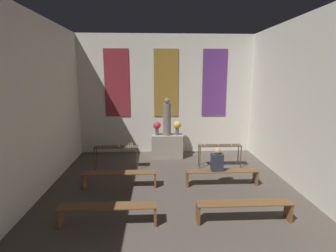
{
  "coord_description": "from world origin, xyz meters",
  "views": [
    {
      "loc": [
        -0.47,
        -1.82,
        3.39
      ],
      "look_at": [
        0.0,
        7.78,
        1.49
      ],
      "focal_mm": 28.0,
      "sensor_mm": 36.0,
      "label": 1
    }
  ],
  "objects": [
    {
      "name": "altar",
      "position": [
        0.0,
        8.58,
        0.48
      ],
      "size": [
        1.27,
        0.57,
        0.96
      ],
      "color": "gray",
      "rests_on": "ground_plane"
    },
    {
      "name": "wall_left",
      "position": [
        -3.77,
        4.73,
        2.53
      ],
      "size": [
        0.12,
        9.7,
        5.05
      ],
      "color": "silver",
      "rests_on": "ground_plane"
    },
    {
      "name": "candle_rack_right",
      "position": [
        1.89,
        7.39,
        0.71
      ],
      "size": [
        1.57,
        0.37,
        1.03
      ],
      "color": "#473823",
      "rests_on": "ground_plane"
    },
    {
      "name": "statue",
      "position": [
        0.0,
        8.58,
        1.67
      ],
      "size": [
        0.32,
        0.32,
        1.51
      ],
      "color": "slate",
      "rests_on": "altar"
    },
    {
      "name": "candle_rack_left",
      "position": [
        -1.89,
        7.39,
        0.71
      ],
      "size": [
        1.57,
        0.37,
        1.02
      ],
      "color": "#473823",
      "rests_on": "ground_plane"
    },
    {
      "name": "flower_vase_left",
      "position": [
        -0.41,
        8.58,
        1.34
      ],
      "size": [
        0.31,
        0.31,
        0.57
      ],
      "color": "#4C5666",
      "rests_on": "altar"
    },
    {
      "name": "pew_back_left",
      "position": [
        -1.57,
        5.76,
        0.35
      ],
      "size": [
        2.21,
        0.36,
        0.48
      ],
      "color": "brown",
      "rests_on": "ground_plane"
    },
    {
      "name": "pew_second_right",
      "position": [
        1.57,
        3.7,
        0.35
      ],
      "size": [
        2.21,
        0.36,
        0.48
      ],
      "color": "brown",
      "rests_on": "ground_plane"
    },
    {
      "name": "wall_back",
      "position": [
        0.0,
        9.52,
        2.55
      ],
      "size": [
        7.66,
        0.16,
        5.05
      ],
      "color": "silver",
      "rests_on": "ground_plane"
    },
    {
      "name": "pew_back_right",
      "position": [
        1.57,
        5.76,
        0.35
      ],
      "size": [
        2.21,
        0.36,
        0.48
      ],
      "color": "brown",
      "rests_on": "ground_plane"
    },
    {
      "name": "pew_second_left",
      "position": [
        -1.57,
        3.7,
        0.35
      ],
      "size": [
        2.21,
        0.36,
        0.48
      ],
      "color": "brown",
      "rests_on": "ground_plane"
    },
    {
      "name": "flower_vase_right",
      "position": [
        0.41,
        8.58,
        1.34
      ],
      "size": [
        0.31,
        0.31,
        0.57
      ],
      "color": "#4C5666",
      "rests_on": "altar"
    },
    {
      "name": "wall_right",
      "position": [
        3.77,
        4.73,
        2.53
      ],
      "size": [
        0.12,
        9.7,
        5.05
      ],
      "color": "silver",
      "rests_on": "ground_plane"
    },
    {
      "name": "person_seated",
      "position": [
        1.41,
        5.76,
        0.8
      ],
      "size": [
        0.36,
        0.24,
        0.73
      ],
      "color": "#282D38",
      "rests_on": "pew_back_right"
    }
  ]
}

